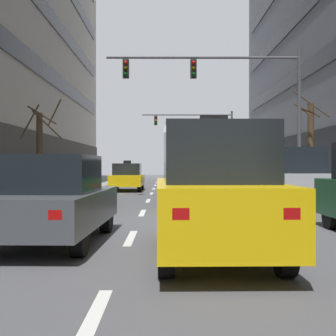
{
  "coord_description": "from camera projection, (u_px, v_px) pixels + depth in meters",
  "views": [
    {
      "loc": [
        -0.91,
        -12.52,
        1.51
      ],
      "look_at": [
        -0.7,
        16.45,
        1.34
      ],
      "focal_mm": 49.17,
      "sensor_mm": 36.0,
      "label": 1
    }
  ],
  "objects": [
    {
      "name": "traffic_signal_0",
      "position": [
        233.0,
        90.0,
        20.92
      ],
      "size": [
        8.89,
        0.35,
        6.69
      ],
      "color": "#4C4C51",
      "rests_on": "sidewalk_right"
    },
    {
      "name": "street_tree_3",
      "position": [
        40.0,
        151.0,
        20.13
      ],
      "size": [
        1.86,
        2.07,
        4.27
      ],
      "color": "#4C3823",
      "rests_on": "sidewalk_left"
    },
    {
      "name": "taxi_driving_0",
      "position": [
        127.0,
        177.0,
        27.08
      ],
      "size": [
        1.82,
        4.31,
        1.79
      ],
      "color": "black",
      "rests_on": "ground"
    },
    {
      "name": "taxi_driving_4",
      "position": [
        174.0,
        173.0,
        40.56
      ],
      "size": [
        1.87,
        4.41,
        1.83
      ],
      "color": "black",
      "rests_on": "ground"
    },
    {
      "name": "lane_stripe_l1_s10",
      "position": [
        157.0,
        181.0,
        44.53
      ],
      "size": [
        0.16,
        2.0,
        0.01
      ],
      "primitive_type": "cube",
      "color": "silver",
      "rests_on": "ground"
    },
    {
      "name": "street_tree_2",
      "position": [
        311.0,
        146.0,
        22.94
      ],
      "size": [
        1.65,
        1.3,
        5.0
      ],
      "color": "#4C3823",
      "rests_on": "sidewalk_right"
    },
    {
      "name": "lane_stripe_l1_s7",
      "position": [
        154.0,
        189.0,
        29.53
      ],
      "size": [
        0.16,
        2.0,
        0.01
      ],
      "primitive_type": "cube",
      "color": "silver",
      "rests_on": "ground"
    },
    {
      "name": "taxi_driving_3",
      "position": [
        214.0,
        192.0,
        7.55
      ],
      "size": [
        1.91,
        4.45,
        2.33
      ],
      "color": "black",
      "rests_on": "ground"
    },
    {
      "name": "lane_stripe_l1_s8",
      "position": [
        155.0,
        185.0,
        34.53
      ],
      "size": [
        0.16,
        2.0,
        0.01
      ],
      "primitive_type": "cube",
      "color": "silver",
      "rests_on": "ground"
    },
    {
      "name": "lane_stripe_l1_s3",
      "position": [
        131.0,
        238.0,
        9.53
      ],
      "size": [
        0.16,
        2.0,
        0.01
      ],
      "primitive_type": "cube",
      "color": "silver",
      "rests_on": "ground"
    },
    {
      "name": "traffic_signal_1",
      "position": [
        205.0,
        132.0,
        42.05
      ],
      "size": [
        8.29,
        0.35,
        6.33
      ],
      "color": "#4C4C51",
      "rests_on": "sidewalk_right"
    },
    {
      "name": "lane_stripe_l2_s10",
      "position": [
        191.0,
        181.0,
        44.55
      ],
      "size": [
        0.16,
        2.0,
        0.01
      ],
      "primitive_type": "cube",
      "color": "silver",
      "rests_on": "ground"
    },
    {
      "name": "lane_stripe_l2_s8",
      "position": [
        198.0,
        185.0,
        34.55
      ],
      "size": [
        0.16,
        2.0,
        0.01
      ],
      "primitive_type": "cube",
      "color": "silver",
      "rests_on": "ground"
    },
    {
      "name": "lane_stripe_l1_s5",
      "position": [
        148.0,
        201.0,
        19.53
      ],
      "size": [
        0.16,
        2.0,
        0.01
      ],
      "primitive_type": "cube",
      "color": "silver",
      "rests_on": "ground"
    },
    {
      "name": "car_driving_2",
      "position": [
        52.0,
        200.0,
        8.91
      ],
      "size": [
        2.04,
        4.59,
        1.7
      ],
      "color": "black",
      "rests_on": "ground"
    },
    {
      "name": "lane_stripe_l2_s7",
      "position": [
        204.0,
        189.0,
        29.55
      ],
      "size": [
        0.16,
        2.0,
        0.01
      ],
      "primitive_type": "cube",
      "color": "silver",
      "rests_on": "ground"
    },
    {
      "name": "lane_stripe_l2_s3",
      "position": [
        286.0,
        238.0,
        9.55
      ],
      "size": [
        0.16,
        2.0,
        0.01
      ],
      "primitive_type": "cube",
      "color": "silver",
      "rests_on": "ground"
    },
    {
      "name": "lane_stripe_l2_s6",
      "position": [
        212.0,
        193.0,
        24.55
      ],
      "size": [
        0.16,
        2.0,
        0.01
      ],
      "primitive_type": "cube",
      "color": "silver",
      "rests_on": "ground"
    },
    {
      "name": "lane_stripe_l1_s2",
      "position": [
        93.0,
        318.0,
        4.53
      ],
      "size": [
        0.16,
        2.0,
        0.01
      ],
      "primitive_type": "cube",
      "color": "silver",
      "rests_on": "ground"
    },
    {
      "name": "lane_stripe_l1_s4",
      "position": [
        142.0,
        213.0,
        14.53
      ],
      "size": [
        0.16,
        2.0,
        0.01
      ],
      "primitive_type": "cube",
      "color": "silver",
      "rests_on": "ground"
    },
    {
      "name": "car_parked_2",
      "position": [
        294.0,
        178.0,
        16.7
      ],
      "size": [
        1.89,
        4.42,
        2.13
      ],
      "color": "black",
      "rests_on": "ground"
    },
    {
      "name": "lane_stripe_l1_s6",
      "position": [
        152.0,
        193.0,
        24.53
      ],
      "size": [
        0.16,
        2.0,
        0.01
      ],
      "primitive_type": "cube",
      "color": "silver",
      "rests_on": "ground"
    },
    {
      "name": "ground_plane",
      "position": [
        198.0,
        220.0,
        12.54
      ],
      "size": [
        120.0,
        120.0,
        0.0
      ],
      "primitive_type": "plane",
      "color": "#515156"
    },
    {
      "name": "lane_stripe_l1_s9",
      "position": [
        157.0,
        183.0,
        39.53
      ],
      "size": [
        0.16,
        2.0,
        0.01
      ],
      "primitive_type": "cube",
      "color": "silver",
      "rests_on": "ground"
    },
    {
      "name": "lane_stripe_l2_s4",
      "position": [
        244.0,
        213.0,
        14.55
      ],
      "size": [
        0.16,
        2.0,
        0.01
      ],
      "primitive_type": "cube",
      "color": "silver",
      "rests_on": "ground"
    },
    {
      "name": "lane_stripe_l2_s9",
      "position": [
        194.0,
        183.0,
        39.55
      ],
      "size": [
        0.16,
        2.0,
        0.01
      ],
      "primitive_type": "cube",
      "color": "silver",
      "rests_on": "ground"
    },
    {
      "name": "car_driving_1",
      "position": [
        188.0,
        182.0,
        18.26
      ],
      "size": [
        2.0,
        4.65,
        1.74
      ],
      "color": "black",
      "rests_on": "ground"
    },
    {
      "name": "lane_stripe_l2_s5",
      "position": [
        224.0,
        201.0,
        19.55
      ],
      "size": [
        0.16,
        2.0,
        0.01
      ],
      "primitive_type": "cube",
      "color": "silver",
      "rests_on": "ground"
    }
  ]
}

